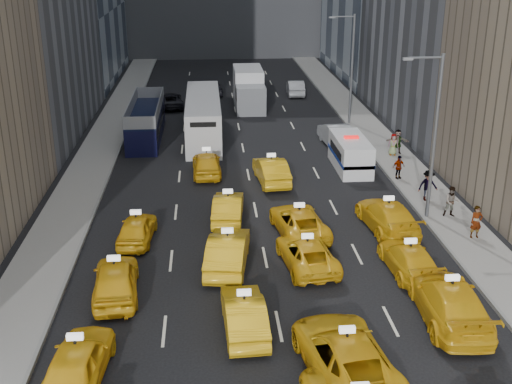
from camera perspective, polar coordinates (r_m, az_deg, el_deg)
ground at (r=24.23m, az=2.58°, el=-14.37°), size 160.00×160.00×0.00m
sidewalk_west at (r=47.38m, az=-13.90°, el=3.28°), size 3.00×90.00×0.15m
sidewalk_east at (r=48.52m, az=11.40°, el=3.90°), size 3.00×90.00×0.15m
curb_west at (r=47.16m, az=-12.17°, el=3.36°), size 0.15×90.00×0.18m
curb_east at (r=48.15m, az=9.73°, el=3.90°), size 0.15×90.00×0.18m
streetlight_near at (r=34.92m, az=15.46°, el=5.15°), size 2.15×0.22×9.00m
streetlight_far at (r=53.69m, az=8.41°, el=11.05°), size 2.15×0.22×9.00m
taxi_4 at (r=23.41m, az=-15.55°, el=-14.33°), size 2.23×4.72×1.56m
taxi_5 at (r=25.23m, az=-1.06°, el=-10.79°), size 1.76×4.50×1.46m
taxi_6 at (r=23.05m, az=7.97°, el=-14.18°), size 3.50×6.21×1.64m
taxi_7 at (r=26.94m, az=16.82°, el=-9.28°), size 2.67×5.91×1.68m
taxi_8 at (r=28.10m, az=-12.37°, el=-7.61°), size 2.24×4.78×1.58m
taxi_9 at (r=29.86m, az=-2.54°, el=-5.25°), size 2.39×5.14×1.63m
taxi_10 at (r=30.06m, az=4.55°, el=-5.44°), size 2.75×4.99×1.32m
taxi_11 at (r=30.25m, az=13.44°, el=-5.79°), size 2.09×4.75×1.36m
taxi_12 at (r=32.95m, az=-10.55°, el=-3.23°), size 1.96×4.16×1.38m
taxi_13 at (r=34.89m, az=-2.50°, el=-1.39°), size 1.94×4.55×1.46m
taxi_14 at (r=33.28m, az=3.84°, el=-2.63°), size 2.95×5.29×1.40m
taxi_15 at (r=34.39m, az=11.61°, el=-2.09°), size 2.69×5.54×1.55m
taxi_16 at (r=41.93m, az=-4.40°, el=2.54°), size 1.95×4.59×1.55m
taxi_17 at (r=40.47m, az=1.36°, el=1.94°), size 2.12×4.94×1.58m
nypd_van at (r=43.40m, az=8.39°, el=3.37°), size 2.09×5.29×2.26m
double_decker at (r=50.63m, az=-9.75°, el=6.34°), size 3.58×10.28×2.93m
city_bus at (r=50.38m, az=-4.71°, el=6.65°), size 2.84×12.36×3.18m
box_truck at (r=59.93m, az=-0.65°, el=9.17°), size 2.89×7.64×3.45m
misc_car_0 at (r=48.51m, az=7.16°, el=5.09°), size 2.16×5.21×1.68m
misc_car_1 at (r=60.38m, az=-7.65°, el=8.07°), size 2.75×5.06×1.35m
misc_car_2 at (r=65.47m, az=-0.74°, el=9.34°), size 2.82×5.47×1.52m
misc_car_3 at (r=65.47m, az=-3.78°, el=9.21°), size 2.00×4.05×1.33m
misc_car_4 at (r=65.19m, az=3.52°, el=9.24°), size 1.80×4.61×1.49m
pedestrian_0 at (r=34.24m, az=18.99°, el=-2.53°), size 0.65×0.45×1.72m
pedestrian_1 at (r=36.51m, az=17.00°, el=-0.83°), size 0.89×0.57×1.71m
pedestrian_2 at (r=38.43m, az=15.04°, el=0.58°), size 1.24×0.62×1.84m
pedestrian_3 at (r=41.68m, az=12.56°, el=2.18°), size 0.98×0.70×1.53m
pedestrian_4 at (r=46.42m, az=12.10°, el=4.16°), size 0.79×0.48×1.54m
pedestrian_5 at (r=46.85m, az=12.47°, el=4.41°), size 1.67×0.82×1.74m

